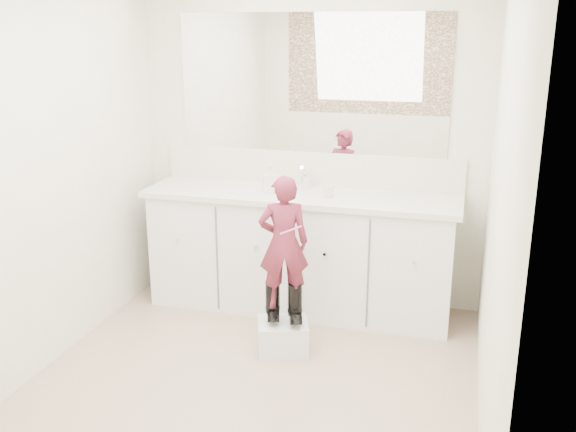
% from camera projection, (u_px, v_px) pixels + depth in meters
% --- Properties ---
extents(floor, '(3.00, 3.00, 0.00)m').
position_uv_depth(floor, '(247.00, 391.00, 3.74)').
color(floor, '#876E59').
rests_on(floor, ground).
extents(wall_back, '(2.60, 0.00, 2.60)m').
position_uv_depth(wall_back, '(310.00, 144.00, 4.78)').
color(wall_back, beige).
rests_on(wall_back, floor).
extents(wall_front, '(2.60, 0.00, 2.60)m').
position_uv_depth(wall_front, '(81.00, 305.00, 2.02)').
color(wall_front, beige).
rests_on(wall_front, floor).
extents(wall_left, '(0.00, 3.00, 3.00)m').
position_uv_depth(wall_left, '(32.00, 177.00, 3.74)').
color(wall_left, beige).
rests_on(wall_left, floor).
extents(wall_right, '(0.00, 3.00, 3.00)m').
position_uv_depth(wall_right, '(499.00, 210.00, 3.06)').
color(wall_right, beige).
rests_on(wall_right, floor).
extents(vanity_cabinet, '(2.20, 0.55, 0.85)m').
position_uv_depth(vanity_cabinet, '(300.00, 254.00, 4.75)').
color(vanity_cabinet, silver).
rests_on(vanity_cabinet, floor).
extents(countertop, '(2.28, 0.58, 0.04)m').
position_uv_depth(countertop, '(300.00, 196.00, 4.61)').
color(countertop, beige).
rests_on(countertop, vanity_cabinet).
extents(backsplash, '(2.28, 0.03, 0.25)m').
position_uv_depth(backsplash, '(310.00, 168.00, 4.82)').
color(backsplash, beige).
rests_on(backsplash, countertop).
extents(mirror, '(2.00, 0.02, 1.00)m').
position_uv_depth(mirror, '(310.00, 84.00, 4.65)').
color(mirror, white).
rests_on(mirror, wall_back).
extents(dot_panel, '(2.00, 0.01, 1.20)m').
position_uv_depth(dot_panel, '(69.00, 164.00, 1.90)').
color(dot_panel, '#472819').
rests_on(dot_panel, wall_front).
extents(faucet, '(0.08, 0.08, 0.10)m').
position_uv_depth(faucet, '(306.00, 181.00, 4.74)').
color(faucet, silver).
rests_on(faucet, countertop).
extents(cup, '(0.12, 0.12, 0.09)m').
position_uv_depth(cup, '(328.00, 191.00, 4.49)').
color(cup, beige).
rests_on(cup, countertop).
extents(soap_bottle, '(0.12, 0.12, 0.20)m').
position_uv_depth(soap_bottle, '(270.00, 178.00, 4.61)').
color(soap_bottle, beige).
rests_on(soap_bottle, countertop).
extents(step_stool, '(0.39, 0.36, 0.20)m').
position_uv_depth(step_stool, '(283.00, 336.00, 4.18)').
color(step_stool, silver).
rests_on(step_stool, floor).
extents(boot_left, '(0.15, 0.20, 0.27)m').
position_uv_depth(boot_left, '(273.00, 301.00, 4.15)').
color(boot_left, black).
rests_on(boot_left, step_stool).
extents(boot_right, '(0.15, 0.20, 0.27)m').
position_uv_depth(boot_right, '(295.00, 303.00, 4.11)').
color(boot_right, black).
rests_on(boot_right, step_stool).
extents(toddler, '(0.37, 0.30, 0.87)m').
position_uv_depth(toddler, '(284.00, 243.00, 4.01)').
color(toddler, '#A9344E').
rests_on(toddler, step_stool).
extents(toothbrush, '(0.13, 0.06, 0.06)m').
position_uv_depth(toothbrush, '(291.00, 230.00, 3.89)').
color(toothbrush, '#E258A2').
rests_on(toothbrush, toddler).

